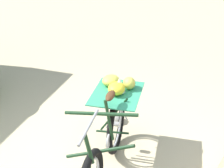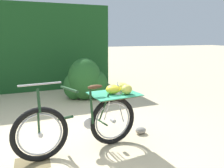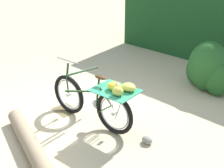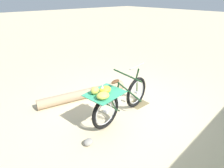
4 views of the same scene
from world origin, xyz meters
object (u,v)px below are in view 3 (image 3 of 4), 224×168
bicycle (96,99)px  path_stone (147,140)px  fallen_log (34,151)px  shrub_cluster (209,69)px

bicycle → path_stone: (-0.94, -0.24, -0.43)m
bicycle → path_stone: bicycle is taller
fallen_log → shrub_cluster: shrub_cluster is taller
fallen_log → shrub_cluster: bearing=-96.7°
shrub_cluster → path_stone: 2.44m
bicycle → fallen_log: bearing=85.9°
fallen_log → path_stone: 1.69m
bicycle → fallen_log: 1.28m
fallen_log → shrub_cluster: size_ratio=2.04×
bicycle → shrub_cluster: (-0.54, -2.61, -0.02)m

